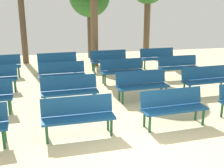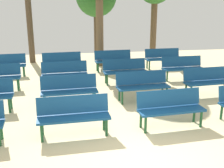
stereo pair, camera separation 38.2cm
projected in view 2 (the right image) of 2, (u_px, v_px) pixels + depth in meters
The scene contains 14 objects.
ground_plane at pixel (144, 167), 5.09m from camera, with size 24.00×24.00×0.00m, color beige.
bench_r0_c1 at pixel (74, 113), 6.21m from camera, with size 1.62×0.54×0.87m.
bench_r0_c2 at pixel (170, 106), 6.64m from camera, with size 1.63×0.59×0.87m.
bench_r1_c1 at pixel (69, 89), 7.99m from camera, with size 1.62×0.56×0.87m.
bench_r1_c2 at pixel (142, 84), 8.45m from camera, with size 1.63×0.60×0.87m.
bench_r1_c3 at pixel (208, 80), 8.92m from camera, with size 1.63×0.60×0.87m.
bench_r2_c1 at pixel (65, 72), 9.84m from camera, with size 1.62×0.55×0.87m.
bench_r2_c2 at pixel (125, 69), 10.28m from camera, with size 1.62×0.54×0.87m.
bench_r2_c3 at pixel (182, 66), 10.77m from camera, with size 1.61×0.53×0.87m.
bench_r3_c0 at pixel (5, 64), 11.21m from camera, with size 1.63×0.60×0.87m.
bench_r3_c1 at pixel (62, 62), 11.63m from camera, with size 1.63×0.60×0.87m.
bench_r3_c2 at pixel (113, 59), 12.13m from camera, with size 1.62×0.55×0.87m.
bench_r3_c3 at pixel (163, 57), 12.58m from camera, with size 1.61×0.53×0.87m.
tree_2 at pixel (30, 30), 13.51m from camera, with size 0.28×0.28×3.20m.
Camera 2 is at (-1.31, -4.30, 2.88)m, focal length 44.89 mm.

